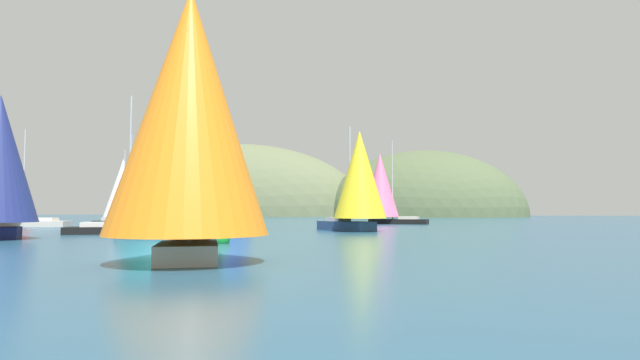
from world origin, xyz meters
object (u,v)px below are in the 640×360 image
at_px(sailboat_red_spinnaker, 142,183).
at_px(sailboat_pink_spinnaker, 381,187).
at_px(sailboat_scarlet_sail, 8,183).
at_px(channel_buoy, 220,237).
at_px(sailboat_teal_sail, 151,166).
at_px(sailboat_blue_spinnaker, 223,172).
at_px(sailboat_orange_sail, 189,116).
at_px(sailboat_yellow_sail, 359,178).
at_px(sailboat_white_mainsail, 123,190).

relative_size(sailboat_red_spinnaker, sailboat_pink_spinnaker, 0.85).
height_order(sailboat_scarlet_sail, channel_buoy, sailboat_scarlet_sail).
distance_m(sailboat_teal_sail, sailboat_blue_spinnaker, 6.73).
distance_m(sailboat_red_spinnaker, sailboat_pink_spinnaker, 31.71).
bearing_deg(channel_buoy, sailboat_pink_spinnaker, 85.12).
relative_size(sailboat_scarlet_sail, sailboat_blue_spinnaker, 1.07).
bearing_deg(sailboat_red_spinnaker, sailboat_orange_sail, -54.72).
xyz_separation_m(sailboat_yellow_sail, channel_buoy, (-4.79, -17.65, -4.26)).
bearing_deg(sailboat_scarlet_sail, sailboat_red_spinnaker, -4.72).
relative_size(sailboat_orange_sail, sailboat_blue_spinnaker, 1.00).
bearing_deg(channel_buoy, sailboat_scarlet_sail, 149.02).
relative_size(sailboat_yellow_sail, sailboat_red_spinnaker, 0.96).
xyz_separation_m(sailboat_scarlet_sail, sailboat_orange_sail, (38.96, -31.39, 0.12)).
bearing_deg(sailboat_red_spinnaker, sailboat_teal_sail, -53.97).
relative_size(sailboat_teal_sail, sailboat_blue_spinnaker, 1.06).
xyz_separation_m(sailboat_teal_sail, sailboat_white_mainsail, (-21.27, 27.11, -0.64)).
xyz_separation_m(sailboat_orange_sail, sailboat_white_mainsail, (-35.08, 46.91, -0.36)).
relative_size(sailboat_teal_sail, sailboat_pink_spinnaker, 0.96).
height_order(sailboat_orange_sail, sailboat_pink_spinnaker, sailboat_pink_spinnaker).
height_order(sailboat_white_mainsail, sailboat_pink_spinnaker, sailboat_pink_spinnaker).
bearing_deg(channel_buoy, sailboat_red_spinnaker, 131.82).
bearing_deg(channel_buoy, sailboat_teal_sail, 136.88).
height_order(sailboat_teal_sail, sailboat_blue_spinnaker, sailboat_teal_sail).
xyz_separation_m(sailboat_blue_spinnaker, sailboat_red_spinnaker, (-10.94, 4.42, -0.57)).
bearing_deg(sailboat_teal_sail, sailboat_pink_spinnaker, 67.09).
relative_size(sailboat_orange_sail, sailboat_pink_spinnaker, 0.90).
bearing_deg(sailboat_pink_spinnaker, sailboat_white_mainsail, -169.88).
relative_size(sailboat_blue_spinnaker, sailboat_pink_spinnaker, 0.90).
relative_size(sailboat_scarlet_sail, sailboat_pink_spinnaker, 0.97).
distance_m(sailboat_teal_sail, sailboat_orange_sail, 24.14).
bearing_deg(channel_buoy, sailboat_blue_spinnaker, 113.93).
bearing_deg(sailboat_white_mainsail, sailboat_red_spinnaker, -50.70).
bearing_deg(sailboat_teal_sail, channel_buoy, -43.12).
bearing_deg(sailboat_orange_sail, sailboat_pink_spinnaker, 89.65).
bearing_deg(sailboat_white_mainsail, sailboat_orange_sail, -53.21).
xyz_separation_m(sailboat_yellow_sail, sailboat_orange_sail, (-1.42, -27.68, 0.41)).
xyz_separation_m(sailboat_scarlet_sail, sailboat_red_spinnaker, (17.79, -1.47, -0.34)).
bearing_deg(sailboat_blue_spinnaker, sailboat_yellow_sail, 10.58).
xyz_separation_m(sailboat_orange_sail, channel_buoy, (-3.37, 10.02, -4.68)).
distance_m(sailboat_yellow_sail, sailboat_blue_spinnaker, 11.87).
bearing_deg(sailboat_scarlet_sail, sailboat_teal_sail, -24.75).
height_order(sailboat_teal_sail, channel_buoy, sailboat_teal_sail).
xyz_separation_m(sailboat_orange_sail, sailboat_pink_spinnaker, (0.32, 53.23, -0.04)).
height_order(sailboat_scarlet_sail, sailboat_orange_sail, sailboat_scarlet_sail).
distance_m(sailboat_teal_sail, sailboat_red_spinnaker, 12.54).
bearing_deg(sailboat_yellow_sail, sailboat_red_spinnaker, 174.32).
distance_m(sailboat_teal_sail, sailboat_pink_spinnaker, 36.30).
bearing_deg(sailboat_white_mainsail, sailboat_pink_spinnaker, 10.12).
distance_m(sailboat_blue_spinnaker, sailboat_red_spinnaker, 11.81).
xyz_separation_m(sailboat_yellow_sail, sailboat_pink_spinnaker, (-1.09, 25.56, 0.37)).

